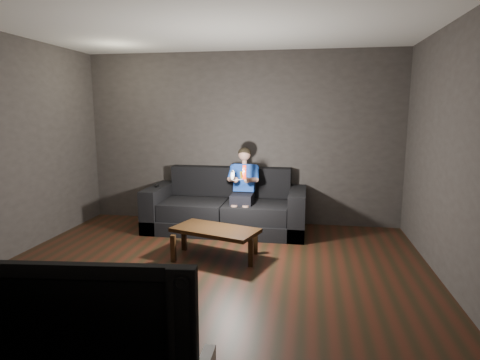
# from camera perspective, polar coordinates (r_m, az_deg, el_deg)

# --- Properties ---
(floor) EXTENTS (5.00, 5.00, 0.00)m
(floor) POSITION_cam_1_polar(r_m,az_deg,el_deg) (4.33, -5.60, -14.63)
(floor) COLOR black
(floor) RESTS_ON ground
(back_wall) EXTENTS (5.00, 0.04, 2.70)m
(back_wall) POSITION_cam_1_polar(r_m,az_deg,el_deg) (6.40, 0.11, 5.88)
(back_wall) COLOR #36312F
(back_wall) RESTS_ON ground
(front_wall) EXTENTS (5.00, 0.04, 2.70)m
(front_wall) POSITION_cam_1_polar(r_m,az_deg,el_deg) (1.73, -28.79, -6.00)
(front_wall) COLOR #36312F
(front_wall) RESTS_ON ground
(right_wall) EXTENTS (0.04, 5.00, 2.70)m
(right_wall) POSITION_cam_1_polar(r_m,az_deg,el_deg) (4.08, 30.25, 2.33)
(right_wall) COLOR #36312F
(right_wall) RESTS_ON ground
(ceiling) EXTENTS (5.00, 5.00, 0.02)m
(ceiling) POSITION_cam_1_polar(r_m,az_deg,el_deg) (4.05, -6.29, 22.79)
(ceiling) COLOR silver
(ceiling) RESTS_ON back_wall
(sofa) EXTENTS (2.37, 1.02, 0.91)m
(sofa) POSITION_cam_1_polar(r_m,az_deg,el_deg) (6.10, -1.94, -4.32)
(sofa) COLOR black
(sofa) RESTS_ON floor
(child) EXTENTS (0.46, 0.56, 1.13)m
(child) POSITION_cam_1_polar(r_m,az_deg,el_deg) (5.89, 0.47, -0.27)
(child) COLOR black
(child) RESTS_ON sofa
(wii_remote_red) EXTENTS (0.05, 0.07, 0.20)m
(wii_remote_red) POSITION_cam_1_polar(r_m,az_deg,el_deg) (5.42, 0.63, 1.11)
(wii_remote_red) COLOR red
(wii_remote_red) RESTS_ON child
(nunchuk_white) EXTENTS (0.07, 0.10, 0.15)m
(nunchuk_white) POSITION_cam_1_polar(r_m,az_deg,el_deg) (5.46, -1.06, 0.72)
(nunchuk_white) COLOR white
(nunchuk_white) RESTS_ON child
(wii_remote_black) EXTENTS (0.05, 0.14, 0.03)m
(wii_remote_black) POSITION_cam_1_polar(r_m,az_deg,el_deg) (6.24, -11.74, -0.82)
(wii_remote_black) COLOR black
(wii_remote_black) RESTS_ON sofa
(coffee_table) EXTENTS (1.14, 0.80, 0.37)m
(coffee_table) POSITION_cam_1_polar(r_m,az_deg,el_deg) (4.94, -3.53, -7.43)
(coffee_table) COLOR black
(coffee_table) RESTS_ON floor
(tv) EXTENTS (1.12, 0.26, 0.64)m
(tv) POSITION_cam_1_polar(r_m,az_deg,el_deg) (2.05, -21.73, -18.20)
(tv) COLOR black
(tv) RESTS_ON media_console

